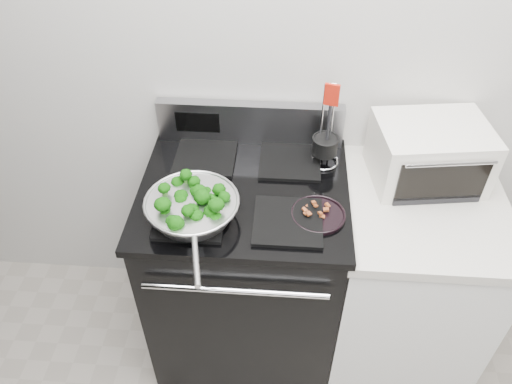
# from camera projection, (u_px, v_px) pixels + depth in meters

# --- Properties ---
(back_wall) EXTENTS (4.00, 0.02, 2.70)m
(back_wall) POSITION_uv_depth(u_px,v_px,m) (331.00, 51.00, 1.84)
(back_wall) COLOR #B3B0AA
(back_wall) RESTS_ON ground
(gas_range) EXTENTS (0.79, 0.69, 1.13)m
(gas_range) POSITION_uv_depth(u_px,v_px,m) (246.00, 266.00, 2.19)
(gas_range) COLOR black
(gas_range) RESTS_ON floor
(counter) EXTENTS (0.62, 0.68, 0.92)m
(counter) POSITION_uv_depth(u_px,v_px,m) (402.00, 280.00, 2.17)
(counter) COLOR white
(counter) RESTS_ON floor
(skillet) EXTENTS (0.33, 0.52, 0.07)m
(skillet) POSITION_uv_depth(u_px,v_px,m) (192.00, 208.00, 1.72)
(skillet) COLOR silver
(skillet) RESTS_ON gas_range
(broccoli_pile) EXTENTS (0.26, 0.26, 0.09)m
(broccoli_pile) POSITION_uv_depth(u_px,v_px,m) (192.00, 203.00, 1.71)
(broccoli_pile) COLOR black
(broccoli_pile) RESTS_ON skillet
(bacon_plate) EXTENTS (0.19, 0.19, 0.04)m
(bacon_plate) POSITION_uv_depth(u_px,v_px,m) (318.00, 212.00, 1.76)
(bacon_plate) COLOR black
(bacon_plate) RESTS_ON gas_range
(utensil_holder) EXTENTS (0.12, 0.12, 0.36)m
(utensil_holder) POSITION_uv_depth(u_px,v_px,m) (325.00, 150.00, 1.95)
(utensil_holder) COLOR silver
(utensil_holder) RESTS_ON gas_range
(toaster_oven) EXTENTS (0.45, 0.36, 0.24)m
(toaster_oven) POSITION_uv_depth(u_px,v_px,m) (429.00, 153.00, 1.89)
(toaster_oven) COLOR silver
(toaster_oven) RESTS_ON counter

